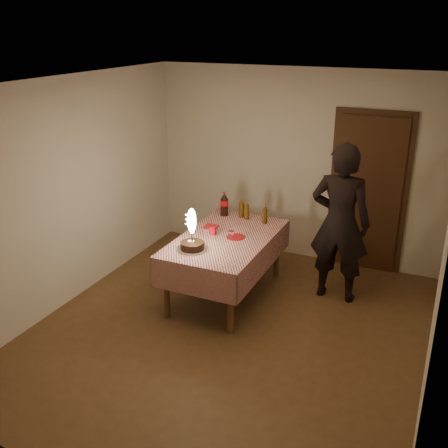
{
  "coord_description": "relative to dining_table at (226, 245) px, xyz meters",
  "views": [
    {
      "loc": [
        1.97,
        -4.45,
        3.13
      ],
      "look_at": [
        -0.35,
        0.67,
        0.95
      ],
      "focal_mm": 42.0,
      "sensor_mm": 36.0,
      "label": 1
    }
  ],
  "objects": [
    {
      "name": "cola_bottle",
      "position": [
        -0.32,
        0.66,
        0.26
      ],
      "size": [
        0.1,
        0.1,
        0.32
      ],
      "color": "black",
      "rests_on": "dining_table"
    },
    {
      "name": "photographer",
      "position": [
        1.21,
        0.52,
        0.29
      ],
      "size": [
        0.7,
        0.48,
        1.9
      ],
      "color": "black",
      "rests_on": "ground"
    },
    {
      "name": "napkin_stack",
      "position": [
        -0.29,
        0.2,
        0.11
      ],
      "size": [
        0.15,
        0.15,
        0.02
      ],
      "primitive_type": "cube",
      "color": "#AB1317",
      "rests_on": "dining_table"
    },
    {
      "name": "red_cup",
      "position": [
        -0.17,
        0.01,
        0.15
      ],
      "size": [
        0.08,
        0.08,
        0.1
      ],
      "primitive_type": "cylinder",
      "color": "red",
      "rests_on": "dining_table"
    },
    {
      "name": "amber_bottle_right",
      "position": [
        0.26,
        0.61,
        0.22
      ],
      "size": [
        0.06,
        0.06,
        0.25
      ],
      "color": "#53340E",
      "rests_on": "dining_table"
    },
    {
      "name": "dining_table",
      "position": [
        0.0,
        0.0,
        0.0
      ],
      "size": [
        1.02,
        1.72,
        0.77
      ],
      "color": "brown",
      "rests_on": "ground"
    },
    {
      "name": "red_plate",
      "position": [
        0.11,
        0.04,
        0.11
      ],
      "size": [
        0.22,
        0.22,
        0.01
      ],
      "primitive_type": "cylinder",
      "color": "red",
      "rests_on": "dining_table"
    },
    {
      "name": "amber_bottle_left",
      "position": [
        -0.09,
        0.69,
        0.22
      ],
      "size": [
        0.06,
        0.06,
        0.25
      ],
      "color": "#53340E",
      "rests_on": "dining_table"
    },
    {
      "name": "birthday_cake",
      "position": [
        -0.19,
        -0.48,
        0.23
      ],
      "size": [
        0.33,
        0.33,
        0.48
      ],
      "color": "white",
      "rests_on": "dining_table"
    },
    {
      "name": "amber_bottle_mid",
      "position": [
        -0.0,
        0.66,
        0.22
      ],
      "size": [
        0.06,
        0.06,
        0.25
      ],
      "color": "#53340E",
      "rests_on": "dining_table"
    },
    {
      "name": "clear_cup",
      "position": [
        0.07,
        -0.01,
        0.15
      ],
      "size": [
        0.07,
        0.07,
        0.09
      ],
      "primitive_type": "cylinder",
      "color": "white",
      "rests_on": "dining_table"
    },
    {
      "name": "ground",
      "position": [
        0.35,
        -0.72,
        -0.67
      ],
      "size": [
        4.0,
        4.5,
        0.01
      ],
      "primitive_type": "cube",
      "color": "brown",
      "rests_on": "ground"
    },
    {
      "name": "room_shell",
      "position": [
        0.38,
        -0.64,
        0.99
      ],
      "size": [
        4.04,
        4.54,
        2.62
      ],
      "color": "beige",
      "rests_on": "ground"
    }
  ]
}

